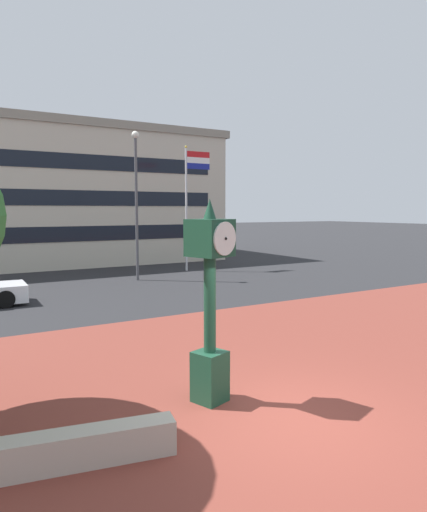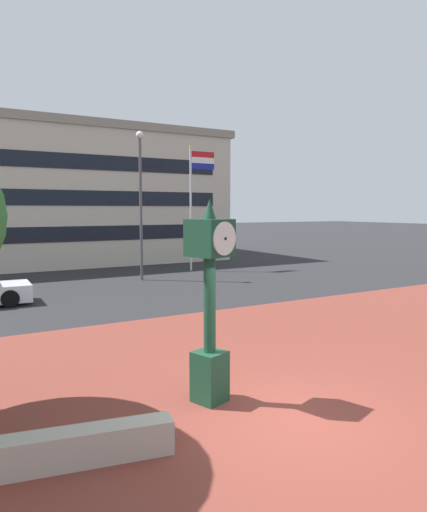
{
  "view_description": "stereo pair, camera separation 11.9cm",
  "coord_description": "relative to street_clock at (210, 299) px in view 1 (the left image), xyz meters",
  "views": [
    {
      "loc": [
        -5.03,
        -5.76,
        3.53
      ],
      "look_at": [
        -0.7,
        1.52,
        2.68
      ],
      "focal_mm": 32.55,
      "sensor_mm": 36.0,
      "label": 1
    },
    {
      "loc": [
        -4.93,
        -5.82,
        3.53
      ],
      "look_at": [
        -0.7,
        1.52,
        2.68
      ],
      "focal_mm": 32.55,
      "sensor_mm": 36.0,
      "label": 2
    }
  ],
  "objects": [
    {
      "name": "flagpole_primary",
      "position": [
        8.34,
        16.61,
        2.39
      ],
      "size": [
        1.61,
        0.14,
        7.13
      ],
      "color": "silver",
      "rests_on": "ground"
    },
    {
      "name": "planter_wall",
      "position": [
        -2.9,
        -0.9,
        -1.66
      ],
      "size": [
        3.22,
        1.0,
        0.5
      ],
      "primitive_type": "cube",
      "rotation": [
        0.0,
        0.0,
        -0.19
      ],
      "color": "#ADA393",
      "rests_on": "ground"
    },
    {
      "name": "street_clock",
      "position": [
        0.0,
        0.0,
        0.0
      ],
      "size": [
        0.85,
        0.88,
        3.72
      ],
      "rotation": [
        0.0,
        0.0,
        0.33
      ],
      "color": "#19422D",
      "rests_on": "ground"
    },
    {
      "name": "ground_plane",
      "position": [
        0.87,
        -1.37,
        -1.91
      ],
      "size": [
        200.0,
        200.0,
        0.0
      ],
      "primitive_type": "plane",
      "color": "#262628"
    },
    {
      "name": "street_lamp_post",
      "position": [
        4.34,
        14.64,
        2.52
      ],
      "size": [
        0.36,
        0.36,
        7.35
      ],
      "color": "#4C4C51",
      "rests_on": "ground"
    },
    {
      "name": "plaza_brick_paving",
      "position": [
        0.87,
        0.64,
        -1.91
      ],
      "size": [
        44.0,
        12.03,
        0.01
      ],
      "primitive_type": "cube",
      "color": "brown",
      "rests_on": "ground"
    }
  ]
}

